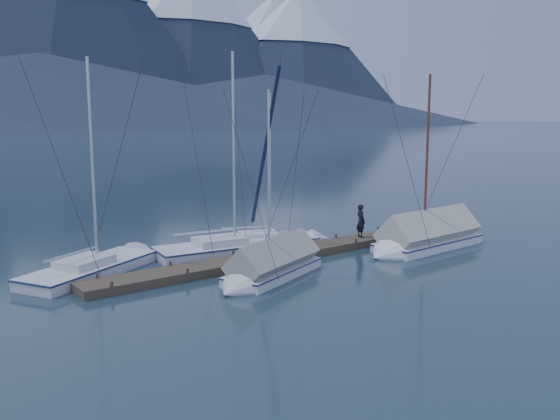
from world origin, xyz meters
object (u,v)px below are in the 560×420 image
object	(u,v)px
sailboat_open_right	(279,241)
sailboat_covered_far	(267,269)
sailboat_covered_near	(422,240)
person	(361,221)
sailboat_open_left	(106,265)
sailboat_open_mid	(245,248)

from	to	relation	value
sailboat_open_right	sailboat_covered_far	world-z (taller)	sailboat_open_right
sailboat_open_right	sailboat_covered_near	world-z (taller)	sailboat_covered_near
person	sailboat_open_left	bearing A→B (deg)	89.54
sailboat_open_left	sailboat_open_mid	world-z (taller)	sailboat_open_mid
sailboat_covered_near	sailboat_covered_far	bearing A→B (deg)	178.20
sailboat_covered_far	sailboat_open_mid	bearing A→B (deg)	66.13
sailboat_open_left	sailboat_open_mid	distance (m)	6.45
sailboat_open_right	sailboat_covered_near	distance (m)	6.90
sailboat_open_right	sailboat_open_mid	bearing A→B (deg)	-171.94
sailboat_open_left	sailboat_covered_near	size ratio (longest dim) A/B	1.04
sailboat_covered_near	sailboat_open_mid	bearing A→B (deg)	145.57
sailboat_covered_near	sailboat_covered_far	world-z (taller)	sailboat_covered_near
sailboat_covered_near	person	xyz separation A→B (m)	(-1.48, 2.59, 0.71)
sailboat_open_right	sailboat_covered_far	xyz separation A→B (m)	(-4.18, -4.77, 0.25)
sailboat_open_mid	sailboat_open_right	size ratio (longest dim) A/B	1.23
sailboat_open_left	sailboat_covered_near	xyz separation A→B (m)	(13.31, -5.53, 0.29)
sailboat_open_mid	sailboat_open_left	bearing A→B (deg)	172.95
person	sailboat_open_right	bearing A→B (deg)	66.07
sailboat_open_left	sailboat_open_right	distance (m)	8.62
sailboat_open_left	person	xyz separation A→B (m)	(11.82, -2.93, 0.99)
sailboat_open_left	sailboat_covered_near	distance (m)	14.41
sailboat_open_left	sailboat_open_mid	bearing A→B (deg)	-7.05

